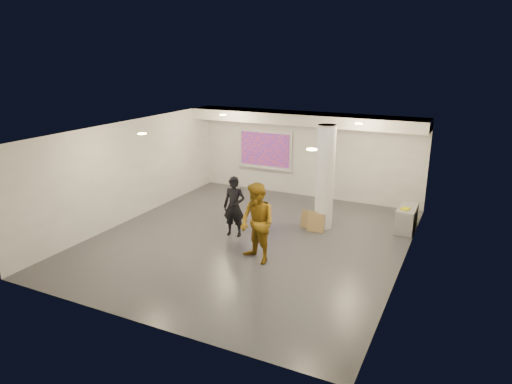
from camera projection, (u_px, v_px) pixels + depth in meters
The scene contains 19 objects.
floor at pixel (250, 240), 12.45m from camera, with size 8.00×9.00×0.01m, color #36393E.
ceiling at pixel (249, 130), 11.58m from camera, with size 8.00×9.00×0.01m, color white.
wall_back at pixel (307, 154), 15.89m from camera, with size 8.00×0.01×3.00m, color silver.
wall_front at pixel (136, 250), 8.15m from camera, with size 8.00×0.01×3.00m, color silver.
wall_left at pixel (131, 171), 13.69m from camera, with size 0.01×9.00×3.00m, color silver.
wall_right at pixel (407, 208), 10.35m from camera, with size 0.01×9.00×3.00m, color silver.
soffit_band at pixel (303, 118), 15.03m from camera, with size 8.00×1.10×0.36m, color white.
downlight_nw at pixel (223, 115), 14.66m from camera, with size 0.22×0.22×0.02m, color #ECDA79.
downlight_ne at pixel (359, 124), 12.82m from camera, with size 0.22×0.22×0.02m, color #ECDA79.
downlight_sw at pixel (142, 134), 11.22m from camera, with size 0.22×0.22×0.02m, color #ECDA79.
downlight_se at pixel (312, 149), 9.38m from camera, with size 0.22×0.22×0.02m, color #ECDA79.
column at pixel (325, 177), 12.94m from camera, with size 0.52×0.52×3.00m, color white.
projection_screen at pixel (265, 150), 16.51m from camera, with size 2.10×0.13×1.42m.
credenza at pixel (407, 218), 13.06m from camera, with size 0.49×1.18×0.69m, color gray.
postit_pad at pixel (405, 209), 12.77m from camera, with size 0.20×0.27×0.03m, color #EEEF05.
cardboard_back at pixel (316, 223), 12.94m from camera, with size 0.48×0.04×0.53m, color olive.
cardboard_front at pixel (309, 219), 13.22m from camera, with size 0.48×0.05×0.52m, color olive.
woman at pixel (234, 207), 12.52m from camera, with size 0.61×0.40×1.68m, color black.
man at pixel (257, 223), 10.89m from camera, with size 0.95×0.74×1.96m, color #916917.
Camera 1 is at (5.20, -10.30, 4.87)m, focal length 32.00 mm.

